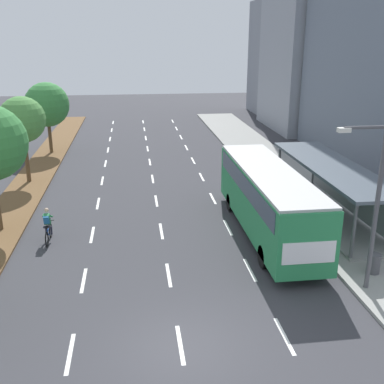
{
  "coord_description": "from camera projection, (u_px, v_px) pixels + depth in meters",
  "views": [
    {
      "loc": [
        -1.24,
        -12.34,
        9.47
      ],
      "look_at": [
        1.92,
        11.99,
        1.2
      ],
      "focal_mm": 43.03,
      "sensor_mm": 36.0,
      "label": 1
    }
  ],
  "objects": [
    {
      "name": "ground_plane",
      "position": [
        181.0,
        348.0,
        14.77
      ],
      "size": [
        140.0,
        140.0,
        0.0
      ],
      "primitive_type": "plane",
      "color": "#38383D"
    },
    {
      "name": "median_strip",
      "position": [
        34.0,
        177.0,
        32.53
      ],
      "size": [
        2.6,
        52.0,
        0.12
      ],
      "primitive_type": "cube",
      "color": "brown",
      "rests_on": "ground"
    },
    {
      "name": "sidewalk_right",
      "position": [
        275.0,
        169.0,
        34.67
      ],
      "size": [
        4.5,
        52.0,
        0.15
      ],
      "primitive_type": "cube",
      "color": "gray",
      "rests_on": "ground"
    },
    {
      "name": "lane_divider_left",
      "position": [
        102.0,
        181.0,
        31.98
      ],
      "size": [
        0.14,
        48.54,
        0.01
      ],
      "color": "white",
      "rests_on": "ground"
    },
    {
      "name": "lane_divider_center",
      "position": [
        153.0,
        179.0,
        32.41
      ],
      "size": [
        0.14,
        48.54,
        0.01
      ],
      "color": "white",
      "rests_on": "ground"
    },
    {
      "name": "lane_divider_right",
      "position": [
        202.0,
        177.0,
        32.84
      ],
      "size": [
        0.14,
        48.54,
        0.01
      ],
      "color": "white",
      "rests_on": "ground"
    },
    {
      "name": "bus_shelter",
      "position": [
        335.0,
        185.0,
        24.91
      ],
      "size": [
        2.9,
        11.43,
        2.86
      ],
      "color": "gray",
      "rests_on": "sidewalk_right"
    },
    {
      "name": "bus",
      "position": [
        268.0,
        195.0,
        22.72
      ],
      "size": [
        2.54,
        11.29,
        3.37
      ],
      "color": "#28844C",
      "rests_on": "ground"
    },
    {
      "name": "cyclist",
      "position": [
        48.0,
        227.0,
        22.2
      ],
      "size": [
        0.46,
        1.82,
        1.71
      ],
      "color": "black",
      "rests_on": "ground"
    },
    {
      "name": "median_tree_third",
      "position": [
        22.0,
        120.0,
        30.12
      ],
      "size": [
        3.04,
        3.04,
        5.75
      ],
      "color": "brown",
      "rests_on": "median_strip"
    },
    {
      "name": "median_tree_fourth",
      "position": [
        47.0,
        105.0,
        38.09
      ],
      "size": [
        3.65,
        3.65,
        5.89
      ],
      "color": "brown",
      "rests_on": "median_strip"
    },
    {
      "name": "streetlight",
      "position": [
        373.0,
        198.0,
        16.86
      ],
      "size": [
        1.91,
        0.24,
        6.5
      ],
      "color": "#4C4C51",
      "rests_on": "sidewalk_right"
    },
    {
      "name": "trash_bin",
      "position": [
        374.0,
        263.0,
        19.05
      ],
      "size": [
        0.52,
        0.52,
        0.85
      ],
      "primitive_type": "cylinder",
      "color": "#4C4C51",
      "rests_on": "sidewalk_right"
    },
    {
      "name": "building_far_right",
      "position": [
        284.0,
        58.0,
        57.97
      ],
      "size": [
        6.84,
        9.9,
        13.89
      ],
      "primitive_type": "cube",
      "color": "gray",
      "rests_on": "ground"
    }
  ]
}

